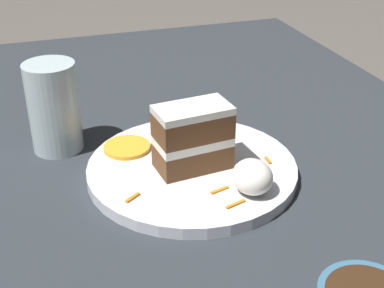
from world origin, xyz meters
TOP-DOWN VIEW (x-y plane):
  - ground_plane at (0.00, 0.00)m, footprint 6.00×6.00m
  - dining_table at (0.00, 0.00)m, footprint 1.30×0.89m
  - plate at (-0.02, 0.01)m, footprint 0.29×0.29m
  - cake_slice at (-0.03, 0.01)m, footprint 0.06×0.10m
  - cream_dollop at (-0.11, -0.04)m, footprint 0.06×0.05m
  - orange_garnish at (0.05, 0.09)m, footprint 0.07×0.07m
  - carrot_shreds_scatter at (-0.07, 0.01)m, footprint 0.19×0.21m
  - drinking_glass at (0.11, 0.18)m, footprint 0.07×0.07m

SIDE VIEW (x-z plane):
  - ground_plane at x=0.00m, z-range 0.00..0.00m
  - dining_table at x=0.00m, z-range 0.00..0.03m
  - plate at x=-0.02m, z-range 0.03..0.04m
  - carrot_shreds_scatter at x=-0.07m, z-range 0.04..0.04m
  - orange_garnish at x=0.05m, z-range 0.04..0.05m
  - cream_dollop at x=-0.11m, z-range 0.04..0.08m
  - drinking_glass at x=0.11m, z-range 0.02..0.15m
  - cake_slice at x=-0.03m, z-range 0.04..0.13m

